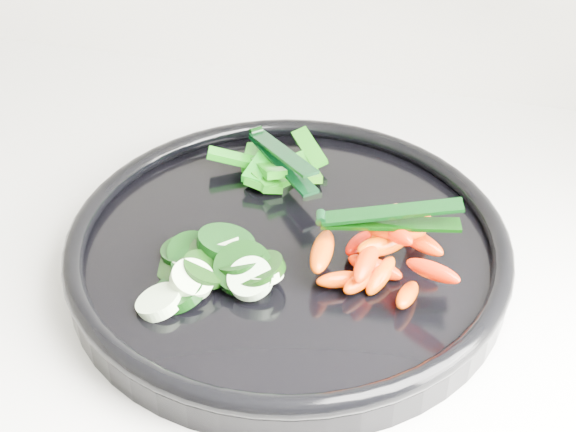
# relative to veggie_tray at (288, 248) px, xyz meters

# --- Properties ---
(veggie_tray) EXTENTS (0.42, 0.42, 0.04)m
(veggie_tray) POSITION_rel_veggie_tray_xyz_m (0.00, 0.00, 0.00)
(veggie_tray) COLOR black
(veggie_tray) RESTS_ON counter
(cucumber_pile) EXTENTS (0.13, 0.13, 0.04)m
(cucumber_pile) POSITION_rel_veggie_tray_xyz_m (-0.05, -0.05, 0.01)
(cucumber_pile) COLOR black
(cucumber_pile) RESTS_ON veggie_tray
(carrot_pile) EXTENTS (0.12, 0.14, 0.05)m
(carrot_pile) POSITION_rel_veggie_tray_xyz_m (0.08, -0.01, 0.02)
(carrot_pile) COLOR #FF6400
(carrot_pile) RESTS_ON veggie_tray
(pepper_pile) EXTENTS (0.11, 0.10, 0.04)m
(pepper_pile) POSITION_rel_veggie_tray_xyz_m (-0.04, 0.10, 0.01)
(pepper_pile) COLOR #0A720E
(pepper_pile) RESTS_ON veggie_tray
(tong_carrot) EXTENTS (0.11, 0.04, 0.02)m
(tong_carrot) POSITION_rel_veggie_tray_xyz_m (0.08, -0.01, 0.05)
(tong_carrot) COLOR black
(tong_carrot) RESTS_ON carrot_pile
(tong_pepper) EXTENTS (0.09, 0.09, 0.02)m
(tong_pepper) POSITION_rel_veggie_tray_xyz_m (-0.03, 0.09, 0.03)
(tong_pepper) COLOR black
(tong_pepper) RESTS_ON pepper_pile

